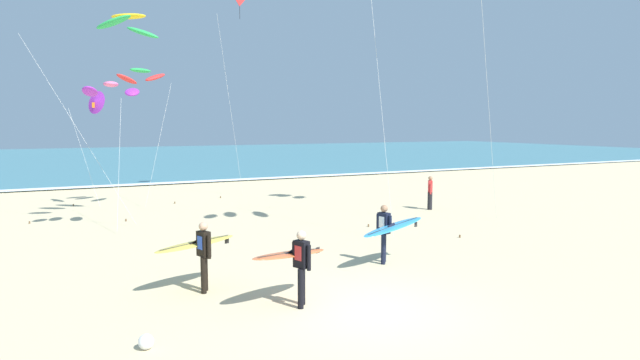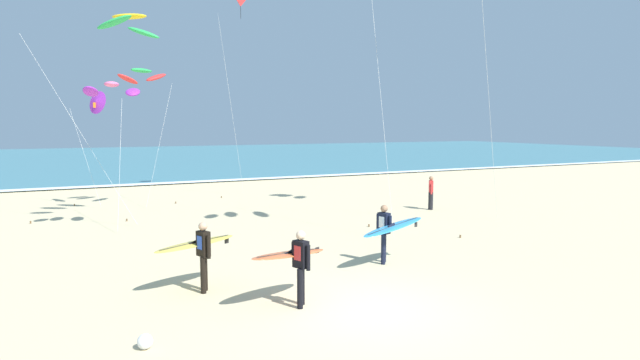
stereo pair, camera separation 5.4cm
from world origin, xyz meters
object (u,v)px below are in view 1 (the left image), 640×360
Objects in this scene: kite_arc_emerald_near at (141,76)px; kite_arc_golden_outer at (129,24)px; surfer_trailing at (389,228)px; kite_arc_rose_high at (111,90)px; kite_diamond_scarlet_mid at (239,5)px; beach_ball at (146,342)px; bystander_red_top at (430,192)px; kite_delta_violet_low at (95,103)px; surfer_third at (296,259)px; surfer_lead at (200,248)px.

kite_arc_golden_outer is at bearing -102.20° from kite_arc_emerald_near.
surfer_trailing is 0.45× the size of kite_arc_rose_high.
kite_diamond_scarlet_mid reaches higher than beach_ball.
kite_arc_emerald_near is 5.88m from kite_arc_rose_high.
surfer_trailing is at bearing -134.48° from bystander_red_top.
kite_diamond_scarlet_mid is at bearing 26.67° from kite_arc_emerald_near.
beach_ball is (-0.47, -10.79, -5.10)m from kite_arc_rose_high.
surfer_trailing is at bearing -64.49° from kite_delta_violet_low.
kite_arc_rose_high is (-2.88, 9.83, 4.19)m from surfer_third.
kite_diamond_scarlet_mid reaches higher than kite_arc_emerald_near.
kite_diamond_scarlet_mid is 7.31× the size of bystander_red_top.
kite_diamond_scarlet_mid is 41.48× the size of beach_ball.
kite_delta_violet_low is (-0.19, 6.38, -0.23)m from kite_arc_rose_high.
kite_arc_rose_high is at bearing -131.56° from kite_diamond_scarlet_mid.
surfer_third is at bearing -73.67° from kite_arc_rose_high.
surfer_trailing is at bearing 27.39° from surfer_third.
surfer_lead is 14.38m from kite_arc_emerald_near.
kite_arc_emerald_near is at bearing 87.67° from surfer_lead.
kite_arc_golden_outer is (0.99, -5.25, 2.76)m from kite_delta_violet_low.
kite_delta_violet_low is at bearing 91.70° from kite_arc_rose_high.
kite_arc_rose_high is (-7.42, -8.37, -5.32)m from kite_diamond_scarlet_mid.
surfer_lead is 7.95× the size of beach_ball.
surfer_trailing is at bearing -49.99° from kite_arc_rose_high.
surfer_lead is 11.24m from kite_arc_golden_outer.
surfer_lead is at bearing -87.43° from kite_arc_golden_outer.
kite_arc_rose_high is 0.68× the size of kite_arc_golden_outer.
surfer_lead is at bearing -149.94° from bystander_red_top.
surfer_lead is 5.41m from surfer_trailing.
kite_arc_rose_high is 2.88m from kite_arc_golden_outer.
kite_arc_golden_outer is at bearing 100.74° from surfer_third.
surfer_trailing is 18.85m from kite_diamond_scarlet_mid.
kite_arc_rose_high is at bearing -107.61° from kite_arc_emerald_near.
bystander_red_top is (6.36, -8.96, -9.75)m from kite_diamond_scarlet_mid.
kite_arc_emerald_near reaches higher than surfer_third.
kite_diamond_scarlet_mid is (4.54, 18.19, 9.51)m from surfer_third.
surfer_third is 1.39× the size of bystander_red_top.
surfer_trailing and surfer_third have the same top height.
kite_arc_golden_outer is at bearing 54.53° from kite_arc_rose_high.
kite_arc_emerald_near is at bearing 82.25° from beach_ball.
kite_arc_golden_outer reaches higher than surfer_third.
beach_ball is (-0.28, -17.17, -4.87)m from kite_delta_violet_low.
kite_delta_violet_low reaches higher than surfer_trailing.
beach_ball is at bearing -112.37° from kite_diamond_scarlet_mid.
beach_ball is (-1.27, -11.91, -7.62)m from kite_arc_golden_outer.
bystander_red_top is (12.03, -6.12, -5.43)m from kite_arc_emerald_near.
bystander_red_top is (12.98, -1.72, -6.95)m from kite_arc_golden_outer.
surfer_third reaches higher than bystander_red_top.
kite_diamond_scarlet_mid is 10.20m from kite_arc_golden_outer.
kite_delta_violet_low is 19.90× the size of beach_ball.
surfer_trailing is 4.21m from surfer_third.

